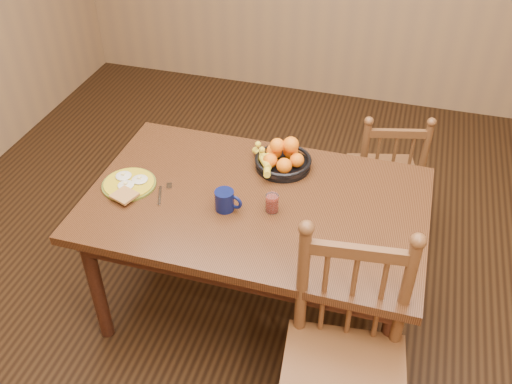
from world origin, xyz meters
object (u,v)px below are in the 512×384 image
(chair_far, at_px, (384,176))
(chair_near, at_px, (344,364))
(coffee_mug, at_px, (225,200))
(breakfast_plate, at_px, (129,184))
(dining_table, at_px, (256,214))
(fruit_bowl, at_px, (282,158))

(chair_far, height_order, chair_near, chair_near)
(coffee_mug, bearing_deg, chair_far, 53.36)
(chair_near, relative_size, breakfast_plate, 3.54)
(dining_table, bearing_deg, chair_far, 55.40)
(breakfast_plate, relative_size, coffee_mug, 2.25)
(dining_table, xyz_separation_m, coffee_mug, (-0.12, -0.10, 0.14))
(dining_table, xyz_separation_m, chair_far, (0.56, 0.81, -0.23))
(breakfast_plate, height_order, coffee_mug, coffee_mug)
(chair_far, distance_m, fruit_bowl, 0.81)
(dining_table, distance_m, chair_near, 0.84)
(dining_table, xyz_separation_m, breakfast_plate, (-0.63, -0.07, 0.10))
(dining_table, bearing_deg, breakfast_plate, -173.79)
(breakfast_plate, bearing_deg, chair_near, -25.13)
(fruit_bowl, bearing_deg, dining_table, -99.43)
(breakfast_plate, distance_m, coffee_mug, 0.51)
(fruit_bowl, bearing_deg, coffee_mug, -112.82)
(chair_near, bearing_deg, chair_far, 83.04)
(chair_far, relative_size, breakfast_plate, 2.93)
(dining_table, height_order, chair_far, chair_far)
(chair_far, height_order, fruit_bowl, fruit_bowl)
(breakfast_plate, bearing_deg, coffee_mug, -3.51)
(breakfast_plate, xyz_separation_m, fruit_bowl, (0.68, 0.36, 0.04))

